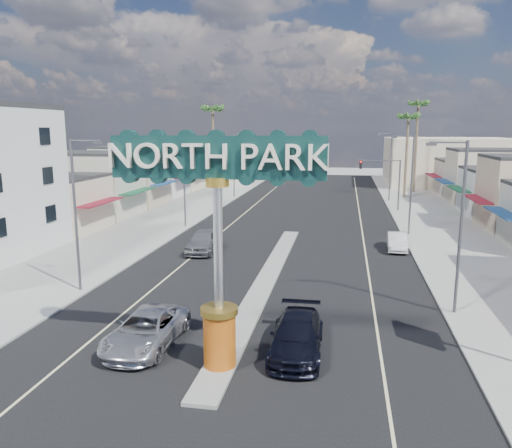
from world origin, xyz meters
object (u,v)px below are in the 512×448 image
at_px(suv_left, 146,330).
at_px(suv_right, 297,336).
at_px(streetlight_r_near, 458,219).
at_px(palm_left_far, 213,114).
at_px(streetlight_l_near, 78,208).
at_px(streetlight_r_mid, 410,180).
at_px(traffic_signal_left, 231,172).
at_px(car_parked_right, 397,241).
at_px(streetlight_r_far, 389,163).
at_px(gateway_sign, 218,225).
at_px(traffic_signal_right, 384,175).
at_px(palm_right_mid, 408,121).
at_px(car_parked_left, 204,241).
at_px(streetlight_l_mid, 186,176).
at_px(streetlight_l_far, 235,161).
at_px(palm_right_far, 418,109).

distance_m(suv_left, suv_right, 6.67).
distance_m(streetlight_r_near, palm_left_far, 46.80).
height_order(streetlight_l_near, streetlight_r_mid, same).
height_order(traffic_signal_left, car_parked_right, traffic_signal_left).
bearing_deg(streetlight_r_far, streetlight_r_near, -90.00).
relative_size(gateway_sign, streetlight_l_near, 1.02).
xyz_separation_m(traffic_signal_left, streetlight_r_far, (19.62, 8.01, 0.79)).
height_order(traffic_signal_right, palm_right_mid, palm_right_mid).
height_order(palm_right_mid, suv_right, palm_right_mid).
relative_size(traffic_signal_right, palm_right_mid, 0.50).
relative_size(streetlight_r_near, suv_right, 1.68).
bearing_deg(car_parked_right, car_parked_left, -165.34).
bearing_deg(streetlight_l_mid, streetlight_r_mid, 0.00).
distance_m(streetlight_l_near, streetlight_r_far, 46.90).
relative_size(gateway_sign, car_parked_left, 1.77).
height_order(traffic_signal_left, suv_right, traffic_signal_left).
relative_size(streetlight_r_near, car_parked_right, 2.13).
bearing_deg(streetlight_r_far, traffic_signal_right, -98.86).
relative_size(streetlight_l_near, palm_right_mid, 0.74).
relative_size(streetlight_l_far, suv_left, 1.63).
distance_m(gateway_sign, car_parked_right, 24.41).
bearing_deg(palm_right_far, streetlight_l_near, -116.06).
height_order(gateway_sign, suv_left, gateway_sign).
relative_size(streetlight_l_near, streetlight_r_far, 1.00).
relative_size(suv_left, suv_right, 1.03).
distance_m(streetlight_r_near, streetlight_r_mid, 20.00).
xyz_separation_m(streetlight_l_near, palm_left_far, (-2.57, 40.00, 6.43)).
xyz_separation_m(traffic_signal_right, streetlight_l_far, (-19.62, 8.01, 0.79)).
bearing_deg(traffic_signal_right, suv_left, -107.71).
bearing_deg(palm_left_far, streetlight_l_mid, -82.69).
bearing_deg(streetlight_l_near, streetlight_r_near, 0.00).
relative_size(traffic_signal_right, streetlight_r_mid, 0.67).
relative_size(palm_left_far, palm_right_mid, 1.08).
xyz_separation_m(streetlight_l_mid, streetlight_r_far, (20.87, 22.00, 0.00)).
height_order(traffic_signal_left, palm_right_far, palm_right_far).
bearing_deg(gateway_sign, car_parked_right, 67.82).
bearing_deg(palm_left_far, traffic_signal_right, -15.15).
xyz_separation_m(streetlight_l_near, streetlight_l_mid, (0.00, 20.00, 0.00)).
xyz_separation_m(streetlight_r_near, suv_right, (-7.52, -6.01, -4.29)).
distance_m(palm_right_mid, palm_right_far, 6.57).
relative_size(streetlight_r_near, streetlight_r_far, 1.00).
distance_m(streetlight_r_far, palm_left_far, 24.38).
relative_size(streetlight_r_near, car_parked_left, 1.75).
bearing_deg(traffic_signal_left, gateway_sign, -77.67).
distance_m(streetlight_l_mid, palm_right_far, 41.53).
xyz_separation_m(palm_right_far, suv_left, (-18.75, -58.50, -11.62)).
bearing_deg(traffic_signal_right, streetlight_r_far, 81.14).
relative_size(gateway_sign, palm_right_mid, 0.76).
bearing_deg(palm_left_far, streetlight_l_near, -86.33).
xyz_separation_m(palm_left_far, palm_right_mid, (26.00, 6.00, -0.90)).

